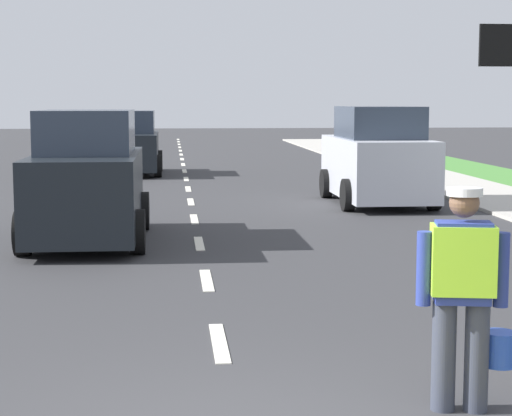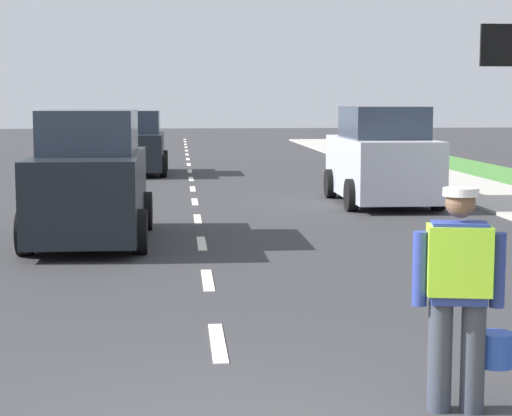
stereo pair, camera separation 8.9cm
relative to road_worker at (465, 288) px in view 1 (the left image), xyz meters
The scene contains 6 objects.
ground_plane 20.43m from the road_worker, 94.79° to the left, with size 96.00×96.00×0.00m, color #333335.
lane_center_line 24.61m from the road_worker, 93.97° to the left, with size 0.14×46.40×0.01m.
road_worker is the anchor object (origin of this frame).
car_oncoming_second 22.31m from the road_worker, 98.75° to the left, with size 1.95×3.96×1.98m.
car_oncoming_lead 9.16m from the road_worker, 112.45° to the left, with size 1.91×4.16×2.14m.
car_parked_far 13.56m from the road_worker, 79.65° to the left, with size 2.06×4.24×2.16m.
Camera 1 is at (-0.44, -5.65, 2.30)m, focal length 63.19 mm.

